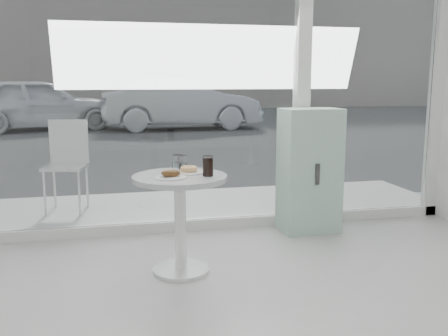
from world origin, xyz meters
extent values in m
cube|color=white|center=(0.00, 3.00, 0.05)|extent=(5.00, 0.12, 0.10)
cube|color=white|center=(2.44, 3.00, 1.50)|extent=(0.12, 0.12, 3.00)
cube|color=white|center=(0.90, 3.00, 1.50)|extent=(0.14, 0.14, 3.00)
cube|color=white|center=(-0.77, 3.00, 1.40)|extent=(3.21, 0.02, 2.60)
cube|color=white|center=(1.67, 3.00, 1.40)|extent=(1.41, 0.02, 2.60)
cylinder|color=white|center=(-0.50, 1.90, 0.01)|extent=(0.44, 0.44, 0.03)
cylinder|color=white|center=(-0.50, 1.90, 0.37)|extent=(0.09, 0.09, 0.70)
cylinder|color=silver|center=(-0.50, 1.90, 0.75)|extent=(0.72, 0.72, 0.04)
cube|color=silver|center=(0.00, 3.80, 0.03)|extent=(5.60, 1.60, 0.05)
cube|color=#343434|center=(0.00, 16.00, 0.00)|extent=(40.00, 24.00, 0.00)
cube|color=gray|center=(0.00, 25.00, 4.00)|extent=(40.00, 2.00, 8.00)
cube|color=#86AC9C|center=(0.89, 2.71, 0.61)|extent=(0.57, 0.40, 1.21)
cube|color=#333333|center=(0.89, 2.52, 0.61)|extent=(0.04, 0.02, 0.20)
cylinder|color=white|center=(-1.71, 3.69, 0.29)|extent=(0.03, 0.03, 0.48)
cylinder|color=white|center=(-1.35, 3.62, 0.29)|extent=(0.03, 0.03, 0.48)
cylinder|color=white|center=(-1.64, 4.05, 0.29)|extent=(0.03, 0.03, 0.48)
cylinder|color=white|center=(-1.28, 3.98, 0.29)|extent=(0.03, 0.03, 0.48)
cube|color=white|center=(-1.50, 3.83, 0.55)|extent=(0.50, 0.50, 0.03)
cube|color=white|center=(-1.46, 4.04, 0.80)|extent=(0.43, 0.10, 0.48)
imported|color=white|center=(-3.06, 13.97, 0.78)|extent=(4.91, 2.93, 1.57)
imported|color=#A5A8AD|center=(1.10, 13.27, 0.78)|extent=(4.77, 1.79, 1.55)
cylinder|color=white|center=(-0.58, 1.80, 0.78)|extent=(0.23, 0.23, 0.01)
cube|color=white|center=(-0.56, 1.79, 0.79)|extent=(0.13, 0.12, 0.00)
ellipsoid|color=#3D2310|center=(-0.58, 1.80, 0.81)|extent=(0.14, 0.11, 0.06)
ellipsoid|color=#3D2310|center=(-0.54, 1.82, 0.81)|extent=(0.07, 0.06, 0.04)
cylinder|color=white|center=(-0.42, 1.98, 0.78)|extent=(0.23, 0.23, 0.01)
torus|color=tan|center=(-0.42, 1.98, 0.80)|extent=(0.13, 0.13, 0.05)
cylinder|color=white|center=(-0.49, 2.10, 0.83)|extent=(0.08, 0.08, 0.13)
cylinder|color=white|center=(-0.49, 2.10, 0.81)|extent=(0.07, 0.07, 0.07)
cylinder|color=white|center=(-0.45, 2.09, 0.83)|extent=(0.07, 0.07, 0.12)
cylinder|color=white|center=(-0.45, 2.09, 0.81)|extent=(0.06, 0.06, 0.07)
cylinder|color=white|center=(-0.29, 1.83, 0.85)|extent=(0.08, 0.08, 0.15)
cylinder|color=black|center=(-0.29, 1.83, 0.84)|extent=(0.07, 0.07, 0.14)
camera|label=1|loc=(-0.99, -1.79, 1.48)|focal=40.00mm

